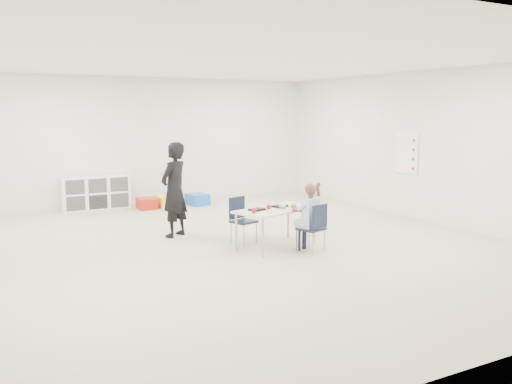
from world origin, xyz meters
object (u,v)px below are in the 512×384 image
chair_near (311,228)px  child (311,214)px  adult (174,190)px  table (276,228)px  cubby_shelf (96,193)px

chair_near → child: (0.00, 0.00, 0.21)m
adult → table: bearing=93.3°
chair_near → child: child is taller
child → adult: bearing=108.8°
chair_near → adult: 2.39m
chair_near → adult: (-1.42, 1.88, 0.42)m
chair_near → child: size_ratio=0.63×
adult → cubby_shelf: bearing=-114.5°
table → adult: size_ratio=0.93×
cubby_shelf → adult: size_ratio=0.90×
chair_near → child: 0.21m
chair_near → adult: adult is taller
table → chair_near: 0.57m
child → cubby_shelf: bearing=93.2°
chair_near → child: bearing=0.0°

